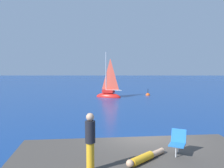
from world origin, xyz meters
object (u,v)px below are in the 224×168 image
Objects in this scene: sailboat_near at (108,95)px; person_standing at (90,140)px; beach_chair at (177,141)px; person_sunbather at (144,158)px; marker_buoy at (147,95)px.

person_standing is at bearing 111.63° from sailboat_near.
person_sunbather is at bearing -37.42° from beach_chair.
person_sunbather is (1.41, -21.84, 0.78)m from sailboat_near.
person_standing reaches higher than marker_buoy.
beach_chair is (2.59, -21.24, 1.11)m from sailboat_near.
marker_buoy is at bearing 36.16° from person_sunbather.
person_standing is 25.03m from marker_buoy.
marker_buoy is (2.52, 23.14, -1.43)m from beach_chair.
marker_buoy is at bearing -160.91° from beach_chair.
sailboat_near is at bearing -147.77° from beach_chair.
beach_chair is 23.32m from marker_buoy.
person_standing reaches higher than beach_chair.
sailboat_near is at bearing -159.49° from marker_buoy.
person_standing is at bearing 157.33° from person_sunbather.
sailboat_near is 7.60× the size of beach_chair.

